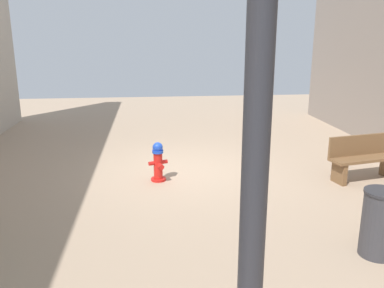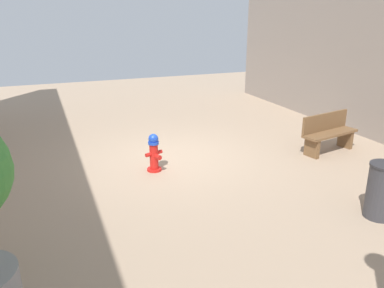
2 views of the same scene
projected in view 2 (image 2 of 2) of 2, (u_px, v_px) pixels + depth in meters
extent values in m
plane|color=tan|center=(174.00, 158.00, 9.19)|extent=(23.40, 23.40, 0.00)
cylinder|color=red|center=(154.00, 169.00, 8.44)|extent=(0.32, 0.32, 0.05)
cylinder|color=red|center=(154.00, 156.00, 8.34)|extent=(0.19, 0.19, 0.56)
cylinder|color=blue|center=(153.00, 143.00, 8.24)|extent=(0.23, 0.23, 0.06)
sphere|color=blue|center=(153.00, 139.00, 8.21)|extent=(0.22, 0.22, 0.22)
cylinder|color=red|center=(159.00, 152.00, 8.40)|extent=(0.15, 0.12, 0.08)
cylinder|color=red|center=(148.00, 155.00, 8.24)|extent=(0.15, 0.12, 0.08)
cylinder|color=red|center=(158.00, 157.00, 8.22)|extent=(0.15, 0.17, 0.11)
cube|color=brown|center=(345.00, 139.00, 9.83)|extent=(0.18, 0.41, 0.45)
cube|color=brown|center=(312.00, 148.00, 9.17)|extent=(0.18, 0.41, 0.45)
cube|color=brown|center=(330.00, 133.00, 9.42)|extent=(1.63, 0.74, 0.06)
cube|color=brown|center=(325.00, 122.00, 9.49)|extent=(1.56, 0.37, 0.44)
cylinder|color=#38383D|center=(382.00, 192.00, 6.39)|extent=(0.48, 0.48, 0.92)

